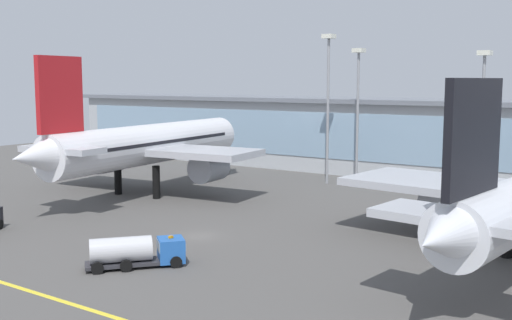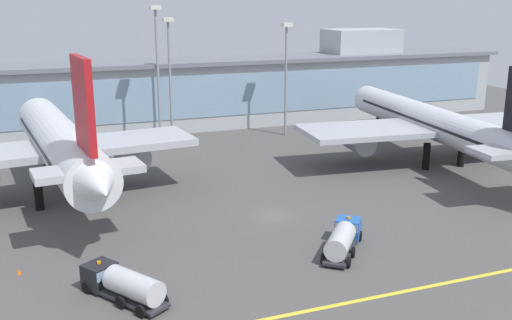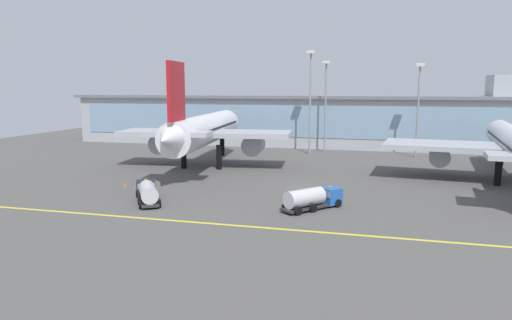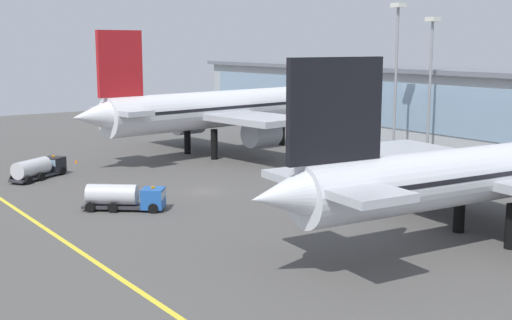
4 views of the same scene
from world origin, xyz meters
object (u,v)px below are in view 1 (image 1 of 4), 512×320
Objects in this scene: airliner_near_left at (149,145)px; fuel_tanker_truck at (139,251)px; apron_light_mast_west at (358,94)px; apron_light_mast_centre at (483,101)px; apron_light_mast_east at (328,87)px.

airliner_near_left reaches higher than fuel_tanker_truck.
apron_light_mast_west reaches higher than apron_light_mast_centre.
fuel_tanker_truck is at bearing -84.79° from apron_light_mast_west.
apron_light_mast_west is 0.91× the size of apron_light_mast_east.
apron_light_mast_west is at bearing 56.02° from apron_light_mast_east.
airliner_near_left is 5.92× the size of fuel_tanker_truck.
airliner_near_left is at bearing -127.30° from apron_light_mast_east.
fuel_tanker_truck is 0.38× the size of apron_light_mast_west.
apron_light_mast_west is at bearing 169.70° from apron_light_mast_centre.
apron_light_mast_centre reaches higher than fuel_tanker_truck.
apron_light_mast_east is (-24.59, -0.77, 1.80)m from apron_light_mast_centre.
apron_light_mast_centre is at bearing 22.25° from fuel_tanker_truck.
apron_light_mast_west is 21.80m from apron_light_mast_centre.
apron_light_mast_east is at bearing -43.42° from airliner_near_left.
apron_light_mast_east is at bearing -178.20° from apron_light_mast_centre.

